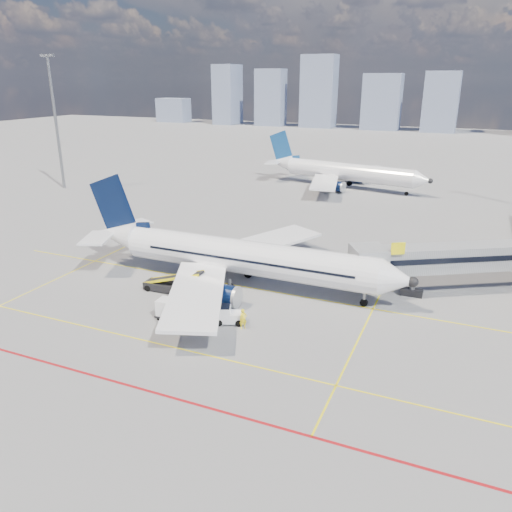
{
  "coord_description": "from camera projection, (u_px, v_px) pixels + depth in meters",
  "views": [
    {
      "loc": [
        20.97,
        -36.85,
        21.15
      ],
      "look_at": [
        1.89,
        7.26,
        4.0
      ],
      "focal_mm": 35.0,
      "sensor_mm": 36.0,
      "label": 1
    }
  ],
  "objects": [
    {
      "name": "cargo_dolly",
      "position": [
        175.0,
        309.0,
        46.0
      ],
      "size": [
        3.54,
        1.7,
        1.9
      ],
      "rotation": [
        0.0,
        0.0,
        0.05
      ],
      "color": "black",
      "rests_on": "ground"
    },
    {
      "name": "baggage_tug",
      "position": [
        228.0,
        315.0,
        45.43
      ],
      "size": [
        2.8,
        2.25,
        1.71
      ],
      "rotation": [
        0.0,
        0.0,
        0.36
      ],
      "color": "white",
      "rests_on": "ground"
    },
    {
      "name": "floodlight_mast_nw",
      "position": [
        55.0,
        119.0,
        97.37
      ],
      "size": [
        3.2,
        0.61,
        25.45
      ],
      "color": "slate",
      "rests_on": "ground"
    },
    {
      "name": "second_aircraft",
      "position": [
        342.0,
        172.0,
        101.57
      ],
      "size": [
        35.73,
        30.82,
        10.69
      ],
      "rotation": [
        0.0,
        0.0,
        -0.2
      ],
      "color": "white",
      "rests_on": "ground"
    },
    {
      "name": "jet_bridge",
      "position": [
        485.0,
        257.0,
        51.37
      ],
      "size": [
        23.55,
        15.78,
        6.3
      ],
      "color": "#919499",
      "rests_on": "ground"
    },
    {
      "name": "apron_markings",
      "position": [
        180.0,
        334.0,
        43.64
      ],
      "size": [
        90.0,
        35.12,
        0.01
      ],
      "color": "#FFEB0D",
      "rests_on": "ground"
    },
    {
      "name": "ground",
      "position": [
        207.0,
        317.0,
        46.8
      ],
      "size": [
        420.0,
        420.0,
        0.0
      ],
      "primitive_type": "plane",
      "color": "gray",
      "rests_on": "ground"
    },
    {
      "name": "belt_loader",
      "position": [
        168.0,
        285.0,
        52.3
      ],
      "size": [
        6.8,
        1.98,
        2.76
      ],
      "rotation": [
        0.0,
        0.0,
        0.03
      ],
      "color": "black",
      "rests_on": "ground"
    },
    {
      "name": "main_aircraft",
      "position": [
        233.0,
        256.0,
        53.32
      ],
      "size": [
        37.59,
        32.76,
        10.99
      ],
      "rotation": [
        0.0,
        0.0,
        -0.0
      ],
      "color": "white",
      "rests_on": "ground"
    },
    {
      "name": "distant_skyline",
      "position": [
        448.0,
        102.0,
        203.91
      ],
      "size": [
        257.59,
        15.5,
        31.06
      ],
      "color": "#7682A3",
      "rests_on": "ground"
    },
    {
      "name": "ramp_worker",
      "position": [
        243.0,
        319.0,
        44.36
      ],
      "size": [
        0.81,
        0.82,
        1.91
      ],
      "primitive_type": "imported",
      "rotation": [
        0.0,
        0.0,
        0.82
      ],
      "color": "yellow",
      "rests_on": "ground"
    }
  ]
}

